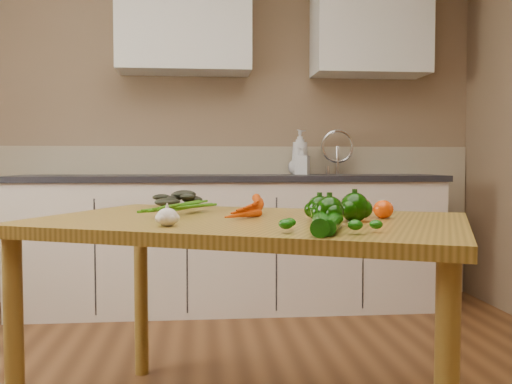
{
  "coord_description": "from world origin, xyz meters",
  "views": [
    {
      "loc": [
        0.01,
        -1.65,
        0.99
      ],
      "look_at": [
        0.23,
        0.61,
        0.87
      ],
      "focal_mm": 40.0,
      "sensor_mm": 36.0,
      "label": 1
    }
  ],
  "objects_px": {
    "soap_bottle_a": "(300,152)",
    "pepper_b": "(355,207)",
    "table": "(249,243)",
    "carrot_bunch": "(228,206)",
    "zucchini_b": "(320,224)",
    "tomato_a": "(322,207)",
    "pepper_c": "(329,211)",
    "soap_bottle_c": "(296,164)",
    "zucchini_a": "(332,223)",
    "leafy_greens": "(171,196)",
    "pepper_a": "(319,209)",
    "garlic_bulb": "(167,217)",
    "tomato_b": "(362,208)",
    "soap_bottle_b": "(302,161)",
    "tomato_c": "(383,209)"
  },
  "relations": [
    {
      "from": "soap_bottle_a",
      "to": "pepper_b",
      "type": "relative_size",
      "value": 3.28
    },
    {
      "from": "table",
      "to": "carrot_bunch",
      "type": "xyz_separation_m",
      "value": [
        -0.07,
        0.09,
        0.12
      ]
    },
    {
      "from": "zucchini_b",
      "to": "tomato_a",
      "type": "bearing_deg",
      "value": 77.37
    },
    {
      "from": "table",
      "to": "tomato_a",
      "type": "distance_m",
      "value": 0.31
    },
    {
      "from": "soap_bottle_a",
      "to": "pepper_c",
      "type": "xyz_separation_m",
      "value": [
        -0.3,
        -2.25,
        -0.22
      ]
    },
    {
      "from": "soap_bottle_c",
      "to": "zucchini_a",
      "type": "distance_m",
      "value": 2.44
    },
    {
      "from": "leafy_greens",
      "to": "pepper_c",
      "type": "xyz_separation_m",
      "value": [
        0.53,
        -0.77,
        -0.01
      ]
    },
    {
      "from": "soap_bottle_c",
      "to": "leafy_greens",
      "type": "height_order",
      "value": "soap_bottle_c"
    },
    {
      "from": "soap_bottle_c",
      "to": "pepper_a",
      "type": "bearing_deg",
      "value": 110.22
    },
    {
      "from": "leafy_greens",
      "to": "pepper_a",
      "type": "distance_m",
      "value": 0.81
    },
    {
      "from": "carrot_bunch",
      "to": "garlic_bulb",
      "type": "xyz_separation_m",
      "value": [
        -0.2,
        -0.32,
        -0.01
      ]
    },
    {
      "from": "tomato_b",
      "to": "garlic_bulb",
      "type": "bearing_deg",
      "value": -161.36
    },
    {
      "from": "pepper_a",
      "to": "tomato_b",
      "type": "relative_size",
      "value": 1.12
    },
    {
      "from": "soap_bottle_b",
      "to": "garlic_bulb",
      "type": "distance_m",
      "value": 2.29
    },
    {
      "from": "garlic_bulb",
      "to": "pepper_c",
      "type": "bearing_deg",
      "value": -4.39
    },
    {
      "from": "zucchini_b",
      "to": "pepper_c",
      "type": "bearing_deg",
      "value": 70.11
    },
    {
      "from": "tomato_a",
      "to": "soap_bottle_a",
      "type": "bearing_deg",
      "value": 82.56
    },
    {
      "from": "soap_bottle_b",
      "to": "zucchini_b",
      "type": "distance_m",
      "value": 2.4
    },
    {
      "from": "zucchini_a",
      "to": "soap_bottle_a",
      "type": "bearing_deg",
      "value": 82.3
    },
    {
      "from": "table",
      "to": "tomato_c",
      "type": "bearing_deg",
      "value": 17.33
    },
    {
      "from": "soap_bottle_c",
      "to": "carrot_bunch",
      "type": "bearing_deg",
      "value": 100.93
    },
    {
      "from": "tomato_b",
      "to": "tomato_c",
      "type": "bearing_deg",
      "value": -41.77
    },
    {
      "from": "soap_bottle_a",
      "to": "zucchini_a",
      "type": "relative_size",
      "value": 1.28
    },
    {
      "from": "tomato_c",
      "to": "zucchini_a",
      "type": "bearing_deg",
      "value": -127.03
    },
    {
      "from": "table",
      "to": "soap_bottle_a",
      "type": "bearing_deg",
      "value": 99.03
    },
    {
      "from": "tomato_a",
      "to": "zucchini_a",
      "type": "xyz_separation_m",
      "value": [
        -0.07,
        -0.48,
        -0.01
      ]
    },
    {
      "from": "pepper_b",
      "to": "tomato_a",
      "type": "relative_size",
      "value": 1.41
    },
    {
      "from": "zucchini_b",
      "to": "tomato_b",
      "type": "bearing_deg",
      "value": 61.53
    },
    {
      "from": "tomato_b",
      "to": "pepper_a",
      "type": "bearing_deg",
      "value": -146.65
    },
    {
      "from": "soap_bottle_b",
      "to": "leafy_greens",
      "type": "relative_size",
      "value": 0.92
    },
    {
      "from": "tomato_b",
      "to": "zucchini_b",
      "type": "distance_m",
      "value": 0.52
    },
    {
      "from": "garlic_bulb",
      "to": "tomato_b",
      "type": "xyz_separation_m",
      "value": [
        0.68,
        0.23,
        0.01
      ]
    },
    {
      "from": "soap_bottle_b",
      "to": "tomato_b",
      "type": "bearing_deg",
      "value": 19.42
    },
    {
      "from": "soap_bottle_b",
      "to": "tomato_c",
      "type": "xyz_separation_m",
      "value": [
        -0.06,
        -1.96,
        -0.18
      ]
    },
    {
      "from": "table",
      "to": "carrot_bunch",
      "type": "relative_size",
      "value": 6.33
    },
    {
      "from": "soap_bottle_c",
      "to": "tomato_c",
      "type": "bearing_deg",
      "value": 116.68
    },
    {
      "from": "leafy_greens",
      "to": "pepper_b",
      "type": "bearing_deg",
      "value": -45.41
    },
    {
      "from": "soap_bottle_c",
      "to": "tomato_a",
      "type": "distance_m",
      "value": 1.95
    },
    {
      "from": "zucchini_b",
      "to": "soap_bottle_c",
      "type": "bearing_deg",
      "value": 82.0
    },
    {
      "from": "leafy_greens",
      "to": "garlic_bulb",
      "type": "distance_m",
      "value": 0.73
    },
    {
      "from": "pepper_b",
      "to": "tomato_c",
      "type": "bearing_deg",
      "value": 36.08
    },
    {
      "from": "table",
      "to": "pepper_b",
      "type": "distance_m",
      "value": 0.4
    },
    {
      "from": "soap_bottle_c",
      "to": "pepper_b",
      "type": "height_order",
      "value": "soap_bottle_c"
    },
    {
      "from": "soap_bottle_b",
      "to": "zucchini_b",
      "type": "bearing_deg",
      "value": 14.19
    },
    {
      "from": "leafy_greens",
      "to": "pepper_b",
      "type": "distance_m",
      "value": 0.91
    },
    {
      "from": "soap_bottle_b",
      "to": "soap_bottle_c",
      "type": "height_order",
      "value": "soap_bottle_b"
    },
    {
      "from": "pepper_c",
      "to": "zucchini_a",
      "type": "height_order",
      "value": "pepper_c"
    },
    {
      "from": "carrot_bunch",
      "to": "zucchini_a",
      "type": "height_order",
      "value": "carrot_bunch"
    },
    {
      "from": "pepper_b",
      "to": "tomato_b",
      "type": "height_order",
      "value": "pepper_b"
    },
    {
      "from": "leafy_greens",
      "to": "soap_bottle_a",
      "type": "bearing_deg",
      "value": 60.81
    }
  ]
}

